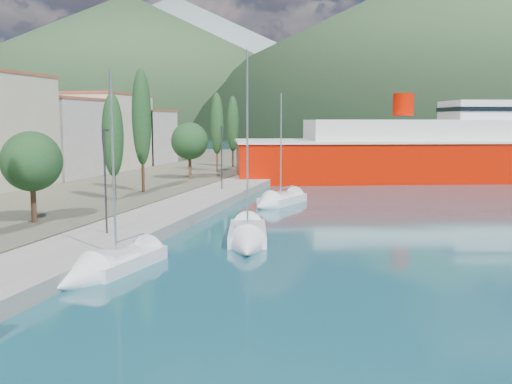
# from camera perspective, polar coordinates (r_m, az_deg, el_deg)

# --- Properties ---
(ground) EXTENTS (1400.00, 1400.00, 0.00)m
(ground) POSITION_cam_1_polar(r_m,az_deg,el_deg) (136.21, 11.01, 3.95)
(ground) COLOR #184F5D
(quay) EXTENTS (5.00, 88.00, 0.80)m
(quay) POSITION_cam_1_polar(r_m,az_deg,el_deg) (45.49, -7.31, -1.69)
(quay) COLOR gray
(quay) RESTS_ON ground
(town_buildings) EXTENTS (9.20, 69.20, 11.30)m
(town_buildings) POSITION_cam_1_polar(r_m,az_deg,el_deg) (65.91, -22.78, 5.06)
(town_buildings) COLOR beige
(town_buildings) RESTS_ON land_strip
(tree_row) EXTENTS (4.23, 63.87, 11.42)m
(tree_row) POSITION_cam_1_polar(r_m,az_deg,el_deg) (53.41, -11.67, 5.45)
(tree_row) COLOR #47301E
(tree_row) RESTS_ON land_strip
(lamp_posts) EXTENTS (0.15, 43.89, 6.06)m
(lamp_posts) POSITION_cam_1_polar(r_m,az_deg,el_deg) (34.55, -14.49, 1.49)
(lamp_posts) COLOR #2D2D33
(lamp_posts) RESTS_ON quay
(sailboat_near) EXTENTS (3.18, 7.68, 10.71)m
(sailboat_near) POSITION_cam_1_polar(r_m,az_deg,el_deg) (28.20, -15.52, -7.63)
(sailboat_near) COLOR silver
(sailboat_near) RESTS_ON ground
(sailboat_mid) EXTENTS (4.38, 8.95, 12.46)m
(sailboat_mid) POSITION_cam_1_polar(r_m,az_deg,el_deg) (33.82, -0.88, -4.89)
(sailboat_mid) COLOR silver
(sailboat_mid) RESTS_ON ground
(sailboat_far) EXTENTS (4.20, 7.57, 10.61)m
(sailboat_far) POSITION_cam_1_polar(r_m,az_deg,el_deg) (49.33, 1.72, -1.06)
(sailboat_far) COLOR silver
(sailboat_far) RESTS_ON ground
(ferry) EXTENTS (57.42, 28.76, 11.22)m
(ferry) POSITION_cam_1_polar(r_m,az_deg,el_deg) (75.76, 20.15, 3.75)
(ferry) COLOR #B81000
(ferry) RESTS_ON ground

